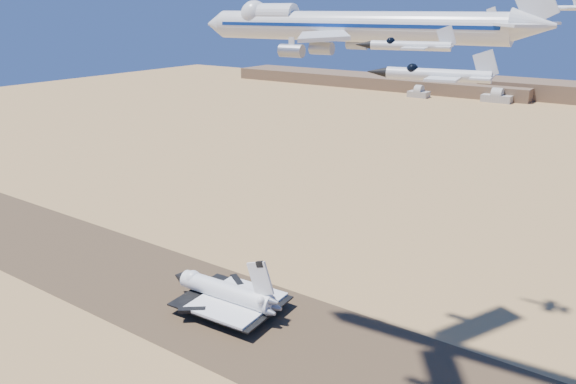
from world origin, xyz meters
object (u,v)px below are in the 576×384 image
Objects in this scene: carrier_747 at (339,26)px; chase_jet_a at (408,45)px; crew_c at (226,321)px; chase_jet_c at (469,19)px; shuttle at (225,293)px; chase_jet_d at (556,8)px; crew_b at (225,324)px; chase_jet_b at (435,74)px; crew_a at (234,322)px.

carrier_747 reaches higher than chase_jet_a.
chase_jet_c is at bearing -114.10° from crew_c.
shuttle is 2.79× the size of chase_jet_d.
crew_b is 1.91m from crew_c.
crew_c is 0.12× the size of chase_jet_d.
chase_jet_c is at bearing 96.60° from chase_jet_b.
chase_jet_a reaches higher than chase_jet_b.
crew_a is at bearing -137.71° from chase_jet_d.
chase_jet_c is (51.11, 48.52, 90.33)m from crew_b.
chase_jet_b is (77.70, -50.71, 85.93)m from crew_a.
chase_jet_a is at bearing 114.62° from chase_jet_b.
shuttle is at bearing 54.10° from crew_a.
chase_jet_d is at bearing -51.41° from crew_b.
crew_b is (-34.15, -6.29, -89.16)m from carrier_747.
crew_c is at bearing -139.23° from chase_jet_c.
crew_a is 2.70m from crew_b.
chase_jet_b is at bearing 172.08° from crew_c.
crew_a is at bearing -136.12° from crew_c.
shuttle reaches higher than crew_a.
carrier_747 is 5.67× the size of chase_jet_d.
chase_jet_c is at bearing 63.99° from carrier_747.
crew_c is 0.12× the size of chase_jet_a.
chase_jet_d is at bearing -44.09° from crew_a.
crew_a is at bearing -138.40° from chase_jet_c.
chase_jet_d is (75.72, 63.50, 88.55)m from shuttle.
chase_jet_c is (-17.86, 82.07, 2.27)m from chase_jet_a.
crew_b is at bearing -52.94° from shuttle.
chase_jet_d is at bearing 76.83° from chase_jet_a.
chase_jet_d is (-10.47, 120.34, 7.35)m from chase_jet_b.
crew_b is at bearing -173.69° from carrier_747.
crew_b is 1.02× the size of crew_c.
shuttle is 10.37m from crew_c.
chase_jet_c is at bearing -130.23° from chase_jet_d.
crew_b is 0.12× the size of chase_jet_d.
carrier_747 is 49.30× the size of crew_c.
chase_jet_a is at bearing -32.16° from shuttle.
shuttle is at bearing -146.74° from chase_jet_c.
chase_jet_a is at bearing -93.45° from chase_jet_d.
carrier_747 is at bearing 117.74° from chase_jet_a.
crew_c is at bearing -52.64° from shuttle.
chase_jet_d is (69.70, 70.52, 93.24)m from crew_c.
chase_jet_b is 121.02m from chase_jet_d.
carrier_747 is 52.92m from chase_jet_a.
chase_jet_c reaches higher than chase_jet_b.
chase_jet_d is (-0.47, 105.55, 5.16)m from chase_jet_a.
chase_jet_d is at bearing 52.29° from chase_jet_c.
chase_jet_a is at bearing -52.96° from carrier_747.
chase_jet_d is at bearing 58.28° from carrier_747.
chase_jet_c reaches higher than crew_c.
chase_jet_d is at bearing 85.53° from chase_jet_b.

